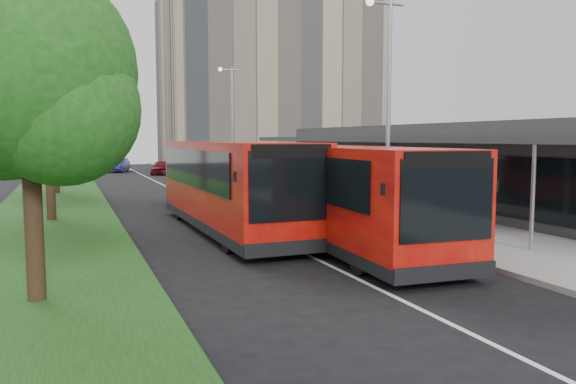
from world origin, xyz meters
The scene contains 18 objects.
ground centered at (0.00, 0.00, 0.00)m, with size 120.00×120.00×0.00m, color black.
pavement centered at (6.00, 20.00, 0.07)m, with size 5.00×80.00×0.15m, color gray.
grass_verge centered at (-7.00, 20.00, 0.05)m, with size 5.00×80.00×0.10m, color #174215.
lane_centre_line centered at (0.00, 15.00, 0.01)m, with size 0.12×70.00×0.01m, color silver.
kerb_dashes centered at (3.30, 19.00, 0.01)m, with size 0.12×56.00×0.01m.
office_block centered at (14.00, 42.00, 9.00)m, with size 22.00×12.00×18.00m, color tan.
station_building centered at (10.86, 8.00, 2.04)m, with size 7.70×26.00×4.00m.
tree_near centered at (-7.01, -2.95, 4.37)m, with size 4.26×4.26×6.77m.
tree_mid centered at (-7.01, 9.05, 4.74)m, with size 4.58×4.58×7.34m.
tree_far centered at (-7.01, 21.05, 5.45)m, with size 5.26×5.26×8.45m.
lamp_post_near centered at (4.12, 2.00, 4.72)m, with size 1.44×0.28×8.00m.
lamp_post_far centered at (4.12, 22.00, 4.72)m, with size 1.44×0.28×8.00m.
bus_main centered at (1.54, 0.21, 1.59)m, with size 3.29×11.04×3.09m.
bus_second centered at (-0.91, 4.17, 1.65)m, with size 3.08×11.40×3.21m.
litter_bin centered at (6.08, 10.01, 0.62)m, with size 0.52×0.52×0.93m, color #331E15.
bollard centered at (4.77, 18.98, 0.67)m, with size 0.17×0.17×1.04m, color #F0EC0C.
car_near centered at (1.72, 37.55, 0.65)m, with size 1.54×3.84×1.31m, color #550C15.
car_far centered at (-1.61, 43.16, 0.68)m, with size 1.44×4.12×1.36m, color navy.
Camera 1 is at (-6.33, -15.15, 3.34)m, focal length 35.00 mm.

